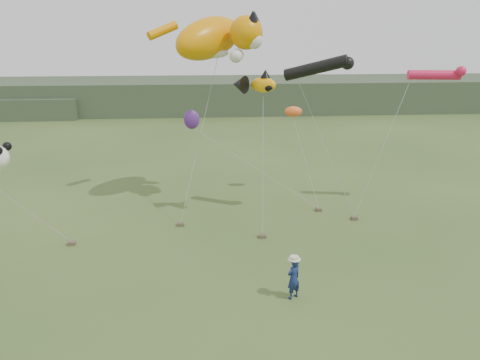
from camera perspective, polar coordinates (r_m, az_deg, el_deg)
name	(u,v)px	position (r m, az deg, el deg)	size (l,w,h in m)	color
ground	(266,278)	(20.59, 3.13, -11.86)	(120.00, 120.00, 0.00)	#385123
headland	(199,96)	(62.96, -5.04, 10.21)	(90.00, 13.00, 4.00)	#2D3D28
festival_attendant	(294,278)	(18.91, 6.54, -11.83)	(0.64, 0.42, 1.74)	navy
sandbag_anchors	(242,225)	(25.44, 0.29, -5.56)	(15.38, 3.86, 0.18)	brown
cat_kite	(217,38)	(27.43, -2.83, 16.95)	(6.53, 5.33, 3.20)	orange
fish_kite	(254,84)	(24.75, 1.77, 11.61)	(2.59, 1.71, 1.24)	#F8A109
tube_kites	(367,70)	(26.58, 15.28, 12.82)	(10.23, 2.64, 1.50)	black
misc_kites	(228,117)	(29.98, -1.53, 7.71)	(7.43, 1.79, 1.57)	orange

